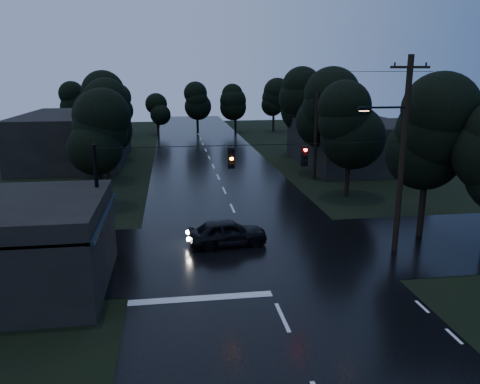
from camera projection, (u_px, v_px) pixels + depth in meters
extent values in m
cube|color=black|center=(218.00, 177.00, 41.95)|extent=(12.00, 120.00, 0.02)
cube|color=black|center=(252.00, 251.00, 24.70)|extent=(60.00, 9.00, 0.02)
cube|color=black|center=(30.00, 219.00, 19.63)|extent=(6.00, 7.00, 0.12)
cube|color=black|center=(103.00, 216.00, 20.05)|extent=(0.30, 7.00, 0.15)
cylinder|color=black|center=(90.00, 283.00, 17.57)|extent=(0.10, 0.10, 3.00)
cylinder|color=black|center=(110.00, 231.00, 23.32)|extent=(0.10, 0.10, 3.00)
cube|color=#F2BE60|center=(98.00, 243.00, 18.78)|extent=(0.06, 1.60, 0.50)
cube|color=#F2BE60|center=(107.00, 223.00, 21.37)|extent=(0.06, 1.20, 0.50)
cube|color=black|center=(352.00, 143.00, 47.19)|extent=(10.00, 14.00, 4.40)
cube|color=black|center=(75.00, 138.00, 48.96)|extent=(10.00, 16.00, 5.00)
cylinder|color=black|center=(402.00, 157.00, 23.54)|extent=(0.30, 0.30, 10.00)
cube|color=black|center=(410.00, 67.00, 22.44)|extent=(2.00, 0.12, 0.12)
cylinder|color=black|center=(386.00, 107.00, 22.76)|extent=(2.20, 0.10, 0.10)
cube|color=black|center=(364.00, 109.00, 22.62)|extent=(0.60, 0.25, 0.18)
cube|color=#FFB266|center=(364.00, 111.00, 22.65)|extent=(0.45, 0.18, 0.03)
cylinder|color=black|center=(316.00, 137.00, 40.26)|extent=(0.30, 0.30, 7.50)
cube|color=black|center=(317.00, 100.00, 39.47)|extent=(2.00, 0.12, 0.12)
cylinder|color=black|center=(99.00, 208.00, 21.95)|extent=(0.18, 0.18, 6.00)
cylinder|color=black|center=(256.00, 145.00, 22.29)|extent=(15.00, 0.03, 0.03)
cube|color=black|center=(231.00, 158.00, 22.28)|extent=(0.32, 0.25, 1.00)
sphere|color=orange|center=(232.00, 159.00, 22.13)|extent=(0.18, 0.18, 0.18)
cube|color=black|center=(304.00, 156.00, 22.78)|extent=(0.32, 0.25, 1.00)
sphere|color=#FF0C07|center=(305.00, 157.00, 22.64)|extent=(0.18, 0.18, 0.18)
cylinder|color=black|center=(421.00, 212.00, 26.70)|extent=(0.36, 0.36, 2.80)
sphere|color=black|center=(427.00, 153.00, 25.86)|extent=(4.48, 4.48, 4.48)
sphere|color=black|center=(429.00, 132.00, 25.56)|extent=(4.48, 4.48, 4.48)
sphere|color=black|center=(432.00, 110.00, 25.26)|extent=(4.48, 4.48, 4.48)
cylinder|color=black|center=(101.00, 189.00, 32.72)|extent=(0.36, 0.36, 2.45)
sphere|color=black|center=(98.00, 147.00, 31.98)|extent=(3.92, 3.92, 3.92)
sphere|color=black|center=(97.00, 132.00, 31.72)|extent=(3.92, 3.92, 3.92)
sphere|color=black|center=(96.00, 116.00, 31.46)|extent=(3.92, 3.92, 3.92)
cylinder|color=black|center=(107.00, 166.00, 40.28)|extent=(0.36, 0.36, 2.62)
sphere|color=black|center=(104.00, 129.00, 39.49)|extent=(4.20, 4.20, 4.20)
sphere|color=black|center=(103.00, 116.00, 39.21)|extent=(4.20, 4.20, 4.20)
sphere|color=black|center=(103.00, 102.00, 38.93)|extent=(4.20, 4.20, 4.20)
cylinder|color=black|center=(113.00, 147.00, 49.76)|extent=(0.36, 0.36, 2.80)
sphere|color=black|center=(111.00, 115.00, 48.91)|extent=(4.48, 4.48, 4.48)
sphere|color=black|center=(110.00, 103.00, 48.61)|extent=(4.48, 4.48, 4.48)
sphere|color=black|center=(110.00, 92.00, 48.31)|extent=(4.48, 4.48, 4.48)
cylinder|color=black|center=(347.00, 180.00, 35.21)|extent=(0.36, 0.36, 2.62)
sphere|color=black|center=(350.00, 137.00, 34.42)|extent=(4.20, 4.20, 4.20)
sphere|color=black|center=(351.00, 122.00, 34.14)|extent=(4.20, 4.20, 4.20)
sphere|color=black|center=(352.00, 106.00, 33.85)|extent=(4.20, 4.20, 4.20)
cylinder|color=black|center=(322.00, 159.00, 42.94)|extent=(0.36, 0.36, 2.80)
sphere|color=black|center=(323.00, 122.00, 42.09)|extent=(4.48, 4.48, 4.48)
sphere|color=black|center=(324.00, 109.00, 41.79)|extent=(4.48, 4.48, 4.48)
sphere|color=black|center=(325.00, 95.00, 41.49)|extent=(4.48, 4.48, 4.48)
cylinder|color=black|center=(299.00, 142.00, 52.58)|extent=(0.36, 0.36, 2.97)
sphere|color=black|center=(300.00, 110.00, 51.68)|extent=(4.76, 4.76, 4.76)
sphere|color=black|center=(301.00, 98.00, 51.37)|extent=(4.76, 4.76, 4.76)
sphere|color=black|center=(301.00, 86.00, 51.05)|extent=(4.76, 4.76, 4.76)
imported|color=black|center=(228.00, 232.00, 25.37)|extent=(4.44, 2.18, 1.46)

